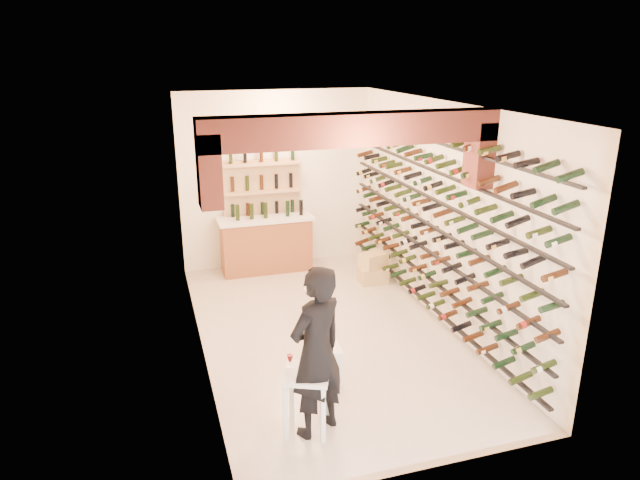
{
  "coord_description": "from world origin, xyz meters",
  "views": [
    {
      "loc": [
        -2.28,
        -7.09,
        3.88
      ],
      "look_at": [
        0.0,
        0.3,
        1.3
      ],
      "focal_mm": 32.37,
      "sensor_mm": 36.0,
      "label": 1
    }
  ],
  "objects_px": {
    "chrome_barstool": "(316,307)",
    "crate_lower": "(373,275)",
    "person": "(316,352)",
    "back_counter": "(266,243)",
    "white_stool": "(325,364)",
    "wine_rack": "(428,220)",
    "tasting_table": "(306,382)"
  },
  "relations": [
    {
      "from": "wine_rack",
      "to": "person",
      "type": "relative_size",
      "value": 3.04
    },
    {
      "from": "person",
      "to": "chrome_barstool",
      "type": "xyz_separation_m",
      "value": [
        0.63,
        2.14,
        -0.54
      ]
    },
    {
      "from": "tasting_table",
      "to": "person",
      "type": "height_order",
      "value": "person"
    },
    {
      "from": "tasting_table",
      "to": "crate_lower",
      "type": "distance_m",
      "value": 4.22
    },
    {
      "from": "person",
      "to": "white_stool",
      "type": "bearing_deg",
      "value": -140.11
    },
    {
      "from": "back_counter",
      "to": "crate_lower",
      "type": "bearing_deg",
      "value": -34.73
    },
    {
      "from": "wine_rack",
      "to": "crate_lower",
      "type": "xyz_separation_m",
      "value": [
        -0.2,
        1.52,
        -1.41
      ]
    },
    {
      "from": "person",
      "to": "crate_lower",
      "type": "height_order",
      "value": "person"
    },
    {
      "from": "wine_rack",
      "to": "person",
      "type": "height_order",
      "value": "wine_rack"
    },
    {
      "from": "tasting_table",
      "to": "crate_lower",
      "type": "height_order",
      "value": "tasting_table"
    },
    {
      "from": "wine_rack",
      "to": "crate_lower",
      "type": "height_order",
      "value": "wine_rack"
    },
    {
      "from": "wine_rack",
      "to": "back_counter",
      "type": "relative_size",
      "value": 3.35
    },
    {
      "from": "white_stool",
      "to": "crate_lower",
      "type": "distance_m",
      "value": 3.24
    },
    {
      "from": "wine_rack",
      "to": "crate_lower",
      "type": "relative_size",
      "value": 12.02
    },
    {
      "from": "back_counter",
      "to": "white_stool",
      "type": "distance_m",
      "value": 3.88
    },
    {
      "from": "chrome_barstool",
      "to": "crate_lower",
      "type": "distance_m",
      "value": 2.11
    },
    {
      "from": "white_stool",
      "to": "back_counter",
      "type": "bearing_deg",
      "value": 88.53
    },
    {
      "from": "back_counter",
      "to": "wine_rack",
      "type": "bearing_deg",
      "value": -55.34
    },
    {
      "from": "white_stool",
      "to": "crate_lower",
      "type": "bearing_deg",
      "value": 57.62
    },
    {
      "from": "back_counter",
      "to": "chrome_barstool",
      "type": "xyz_separation_m",
      "value": [
        0.16,
        -2.61,
        -0.14
      ]
    },
    {
      "from": "tasting_table",
      "to": "white_stool",
      "type": "bearing_deg",
      "value": 83.93
    },
    {
      "from": "wine_rack",
      "to": "white_stool",
      "type": "bearing_deg",
      "value": -147.74
    },
    {
      "from": "chrome_barstool",
      "to": "crate_lower",
      "type": "relative_size",
      "value": 1.43
    },
    {
      "from": "tasting_table",
      "to": "crate_lower",
      "type": "xyz_separation_m",
      "value": [
        2.21,
        3.57,
        -0.43
      ]
    },
    {
      "from": "crate_lower",
      "to": "back_counter",
      "type": "bearing_deg",
      "value": 145.27
    },
    {
      "from": "crate_lower",
      "to": "white_stool",
      "type": "bearing_deg",
      "value": -122.38
    },
    {
      "from": "back_counter",
      "to": "chrome_barstool",
      "type": "relative_size",
      "value": 2.5
    },
    {
      "from": "person",
      "to": "crate_lower",
      "type": "xyz_separation_m",
      "value": [
        2.11,
        3.62,
        -0.79
      ]
    },
    {
      "from": "white_stool",
      "to": "person",
      "type": "bearing_deg",
      "value": -113.2
    },
    {
      "from": "back_counter",
      "to": "crate_lower",
      "type": "distance_m",
      "value": 2.03
    },
    {
      "from": "tasting_table",
      "to": "crate_lower",
      "type": "bearing_deg",
      "value": 81.77
    },
    {
      "from": "white_stool",
      "to": "chrome_barstool",
      "type": "relative_size",
      "value": 0.67
    }
  ]
}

